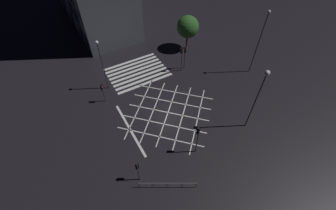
{
  "coord_description": "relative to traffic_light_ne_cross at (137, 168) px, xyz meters",
  "views": [
    {
      "loc": [
        9.94,
        17.19,
        23.43
      ],
      "look_at": [
        0.0,
        0.0,
        1.52
      ],
      "focal_mm": 24.0,
      "sensor_mm": 36.0,
      "label": 1
    }
  ],
  "objects": [
    {
      "name": "ground_plane",
      "position": [
        -7.39,
        -6.61,
        -2.41
      ],
      "size": [
        200.0,
        200.0,
        0.0
      ],
      "primitive_type": "plane",
      "color": "black"
    },
    {
      "name": "road_markings",
      "position": [
        -7.11,
        -13.24,
        -2.41
      ],
      "size": [
        13.92,
        20.33,
        0.01
      ],
      "color": "silver",
      "rests_on": "ground_plane"
    },
    {
      "name": "traffic_light_ne_cross",
      "position": [
        0.0,
        0.0,
        0.0
      ],
      "size": [
        0.36,
        0.39,
        3.37
      ],
      "rotation": [
        0.0,
        0.0,
        -1.57
      ],
      "color": "#2D2D30",
      "rests_on": "ground_plane"
    },
    {
      "name": "traffic_light_sw_main",
      "position": [
        -13.66,
        -13.35,
        0.67
      ],
      "size": [
        0.39,
        0.36,
        4.33
      ],
      "color": "#2D2D30",
      "rests_on": "ground_plane"
    },
    {
      "name": "traffic_light_median_north",
      "position": [
        -7.18,
        0.16,
        0.8
      ],
      "size": [
        0.36,
        0.39,
        4.52
      ],
      "rotation": [
        0.0,
        0.0,
        -1.57
      ],
      "color": "#2D2D30",
      "rests_on": "ground_plane"
    },
    {
      "name": "traffic_light_se_cross",
      "position": [
        -0.75,
        -12.85,
        -0.1
      ],
      "size": [
        0.36,
        0.39,
        3.23
      ],
      "rotation": [
        0.0,
        0.0,
        1.57
      ],
      "color": "#2D2D30",
      "rests_on": "ground_plane"
    },
    {
      "name": "traffic_light_sw_cross",
      "position": [
        -14.53,
        -13.59,
        0.47
      ],
      "size": [
        0.36,
        0.39,
        4.03
      ],
      "rotation": [
        0.0,
        0.0,
        1.57
      ],
      "color": "#2D2D30",
      "rests_on": "ground_plane"
    },
    {
      "name": "street_lamp_east",
      "position": [
        -23.25,
        -7.65,
        3.92
      ],
      "size": [
        0.42,
        0.42,
        10.15
      ],
      "color": "#2D2D30",
      "rests_on": "ground_plane"
    },
    {
      "name": "street_lamp_west",
      "position": [
        -14.99,
        0.33,
        4.19
      ],
      "size": [
        0.56,
        0.56,
        9.09
      ],
      "color": "#2D2D30",
      "rests_on": "ground_plane"
    },
    {
      "name": "street_lamp_far",
      "position": [
        -2.08,
        -15.33,
        2.83
      ],
      "size": [
        0.43,
        0.43,
        8.06
      ],
      "color": "#2D2D30",
      "rests_on": "ground_plane"
    },
    {
      "name": "street_tree_near",
      "position": [
        -18.05,
        -18.35,
        1.74
      ],
      "size": [
        3.74,
        3.74,
        6.04
      ],
      "color": "#38281C",
      "rests_on": "ground_plane"
    },
    {
      "name": "pedestrian_railing",
      "position": [
        -2.2,
        2.37,
        -1.74
      ],
      "size": [
        5.27,
        3.06,
        1.05
      ],
      "rotation": [
        0.0,
        0.0,
        2.62
      ],
      "color": "gray",
      "rests_on": "ground_plane"
    }
  ]
}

